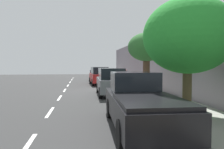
% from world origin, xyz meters
% --- Properties ---
extents(ground, '(65.70, 65.70, 0.00)m').
position_xyz_m(ground, '(0.00, 0.00, 0.00)').
color(ground, '#313131').
extents(sidewalk, '(3.09, 41.06, 0.14)m').
position_xyz_m(sidewalk, '(3.15, 0.00, 0.07)').
color(sidewalk, '#9C9D91').
rests_on(sidewalk, ground).
extents(curb_edge, '(0.16, 41.06, 0.14)m').
position_xyz_m(curb_edge, '(1.53, 0.00, 0.07)').
color(curb_edge, gray).
rests_on(curb_edge, ground).
extents(lane_stripe_centre, '(0.14, 40.00, 0.01)m').
position_xyz_m(lane_stripe_centre, '(-3.12, -0.53, 0.00)').
color(lane_stripe_centre, white).
rests_on(lane_stripe_centre, ground).
extents(lane_stripe_bike_edge, '(0.12, 41.06, 0.01)m').
position_xyz_m(lane_stripe_bike_edge, '(0.06, 0.00, 0.00)').
color(lane_stripe_bike_edge, white).
rests_on(lane_stripe_bike_edge, ground).
extents(building_facade, '(0.50, 41.06, 4.90)m').
position_xyz_m(building_facade, '(4.95, 0.00, 2.45)').
color(building_facade, slate).
rests_on(building_facade, ground).
extents(parked_pickup_black_second, '(2.19, 5.38, 1.95)m').
position_xyz_m(parked_pickup_black_second, '(0.38, -9.79, 0.90)').
color(parked_pickup_black_second, black).
rests_on(parked_pickup_black_second, ground).
extents(parked_suv_grey_mid, '(2.05, 4.74, 1.99)m').
position_xyz_m(parked_suv_grey_mid, '(0.51, -1.73, 1.03)').
color(parked_suv_grey_mid, slate).
rests_on(parked_suv_grey_mid, ground).
extents(parked_suv_red_far, '(2.11, 4.77, 1.99)m').
position_xyz_m(parked_suv_red_far, '(0.34, 6.35, 1.03)').
color(parked_suv_red_far, maroon).
rests_on(parked_suv_red_far, ground).
extents(parked_sedan_silver_farthest, '(1.99, 4.48, 1.52)m').
position_xyz_m(parked_sedan_silver_farthest, '(0.31, 12.30, 0.75)').
color(parked_sedan_silver_farthest, '#B7BABF').
rests_on(parked_sedan_silver_farthest, ground).
extents(bicycle_at_curb, '(1.63, 0.79, 0.78)m').
position_xyz_m(bicycle_at_curb, '(1.06, -0.00, 0.39)').
color(bicycle_at_curb, black).
rests_on(bicycle_at_curb, ground).
extents(cyclist_with_backpack, '(0.47, 0.61, 1.81)m').
position_xyz_m(cyclist_with_backpack, '(1.28, -0.46, 1.11)').
color(cyclist_with_backpack, '#C6B284').
rests_on(cyclist_with_backpack, ground).
extents(street_tree_near_cyclist, '(3.71, 3.71, 4.85)m').
position_xyz_m(street_tree_near_cyclist, '(2.74, -8.74, 3.41)').
color(street_tree_near_cyclist, brown).
rests_on(street_tree_near_cyclist, sidewalk).
extents(street_tree_mid_block, '(2.54, 2.54, 4.27)m').
position_xyz_m(street_tree_mid_block, '(2.74, -3.27, 3.36)').
color(street_tree_mid_block, brown).
rests_on(street_tree_mid_block, sidewalk).
extents(pedestrian_on_phone, '(0.60, 0.32, 1.56)m').
position_xyz_m(pedestrian_on_phone, '(3.67, 7.38, 1.01)').
color(pedestrian_on_phone, black).
rests_on(pedestrian_on_phone, sidewalk).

